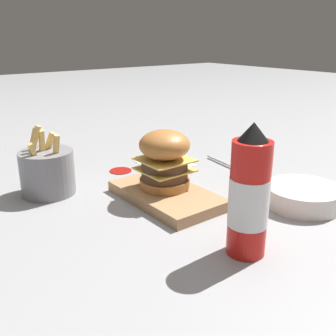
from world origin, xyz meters
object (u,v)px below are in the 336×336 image
Objects in this scene: burger at (165,159)px; fries_basket at (47,172)px; serving_board at (168,195)px; ketchup_bottle at (249,196)px; side_bowl at (303,195)px; spoon at (235,168)px.

burger is 0.81× the size of fries_basket.
ketchup_bottle is (-0.25, 0.03, 0.09)m from serving_board.
fries_basket is (0.45, 0.16, -0.05)m from ketchup_bottle.
side_bowl is at bearing -134.63° from fries_basket.
serving_board is 0.27m from ketchup_bottle.
spoon is (-0.15, -0.45, -0.05)m from fries_basket.
serving_board is 0.27m from spoon.
side_bowl is (-0.39, -0.40, -0.03)m from fries_basket.
ketchup_bottle is at bearing 172.29° from burger.
side_bowl is (0.05, -0.24, -0.08)m from ketchup_bottle.
ketchup_bottle is 1.40× the size of fries_basket.
burger is at bearing 43.46° from side_bowl.
side_bowl is 0.25m from spoon.
serving_board is at bearing -71.56° from spoon.
side_bowl is (-0.21, -0.20, -0.07)m from burger.
ketchup_bottle reaches higher than side_bowl.
fries_basket is at bearing -100.15° from spoon.
fries_basket is (0.18, 0.19, -0.04)m from burger.
fries_basket is 0.48m from spoon.
serving_board is 0.08m from burger.
burger is at bearing -13.99° from serving_board.
side_bowl is at bearing -77.16° from ketchup_bottle.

